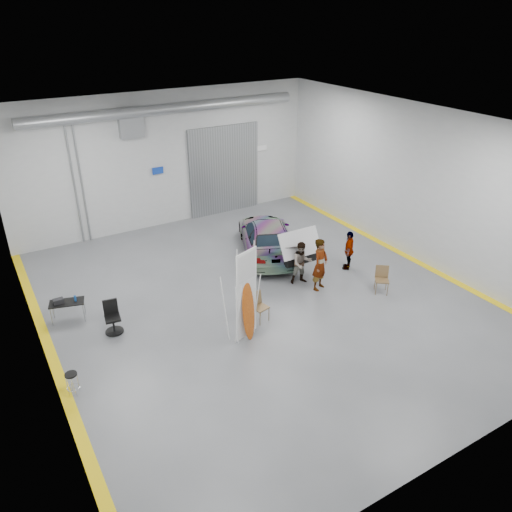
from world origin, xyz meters
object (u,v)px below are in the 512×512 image
person_b (302,263)px  surfboard_display (245,304)px  folding_chair_far (381,285)px  work_table (65,302)px  shop_stool (73,384)px  person_a (320,264)px  office_chair (112,319)px  person_c (349,250)px  folding_chair_near (260,312)px  sedan_car (267,237)px

person_b → surfboard_display: surfboard_display is taller
folding_chair_far → work_table: bearing=-164.3°
person_b → shop_stool: 8.73m
folding_chair_far → person_b: bearing=172.1°
person_a → person_b: person_a is taller
surfboard_display → office_chair: size_ratio=3.00×
surfboard_display → shop_stool: (-5.05, 0.24, -0.96)m
person_c → folding_chair_near: person_c is taller
work_table → office_chair: size_ratio=1.11×
folding_chair_near → office_chair: size_ratio=0.91×
person_b → office_chair: 6.85m
sedan_car → surfboard_display: surfboard_display is taller
surfboard_display → work_table: surfboard_display is taller
person_a → office_chair: size_ratio=1.84×
surfboard_display → shop_stool: size_ratio=4.82×
office_chair → folding_chair_far: bearing=-7.2°
surfboard_display → work_table: (-4.45, 3.86, -0.61)m
sedan_car → shop_stool: size_ratio=7.49×
office_chair → sedan_car: bearing=26.5°
office_chair → surfboard_display: bearing=-27.9°
person_a → person_b: size_ratio=1.20×
person_c → shop_stool: (-10.75, -1.75, -0.45)m
person_a → work_table: bearing=138.8°
person_b → folding_chair_far: (2.02, -2.02, -0.51)m
sedan_car → office_chair: (-7.06, -2.28, -0.25)m
sedan_car → person_b: size_ratio=3.04×
sedan_car → folding_chair_near: 4.98m
folding_chair_far → work_table: size_ratio=0.83×
person_a → office_chair: 7.25m
office_chair → person_a: bearing=-0.6°
office_chair → folding_chair_near: bearing=-14.5°
office_chair → shop_stool: bearing=-118.8°
shop_stool → sedan_car: bearing=27.2°
sedan_car → folding_chair_near: bearing=79.3°
person_a → person_b: bearing=90.9°
work_table → folding_chair_near: bearing=-30.8°
sedan_car → folding_chair_far: sedan_car is taller
person_b → folding_chair_near: size_ratio=1.68×
surfboard_display → office_chair: (-3.34, 2.48, -0.82)m
person_c → office_chair: 9.05m
office_chair → person_c: bearing=5.5°
sedan_car → person_a: size_ratio=2.53×
shop_stool → person_c: bearing=9.3°
folding_chair_far → office_chair: bearing=-158.8°
folding_chair_far → person_c: bearing=121.8°
work_table → person_a: bearing=-17.1°
person_a → folding_chair_near: (-2.88, -0.66, -0.67)m
person_a → folding_chair_far: (1.71, -1.35, -0.67)m
sedan_car → surfboard_display: bearing=75.7°
person_b → folding_chair_near: bearing=-137.4°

